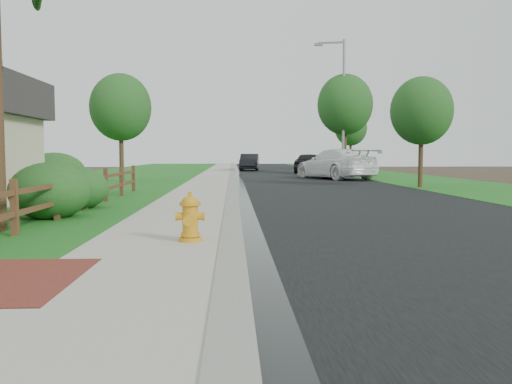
{
  "coord_description": "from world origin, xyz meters",
  "views": [
    {
      "loc": [
        0.42,
        -7.29,
        1.55
      ],
      "look_at": [
        0.93,
        4.64,
        0.72
      ],
      "focal_mm": 38.0,
      "sensor_mm": 36.0,
      "label": 1
    }
  ],
  "objects_px": {
    "ranch_fence": "(72,192)",
    "dark_car_mid": "(310,163)",
    "white_suv": "(336,164)",
    "fire_hydrant": "(190,219)",
    "streetlight": "(341,99)"
  },
  "relations": [
    {
      "from": "ranch_fence",
      "to": "fire_hydrant",
      "type": "relative_size",
      "value": 20.43
    },
    {
      "from": "dark_car_mid",
      "to": "white_suv",
      "type": "bearing_deg",
      "value": 109.28
    },
    {
      "from": "white_suv",
      "to": "dark_car_mid",
      "type": "xyz_separation_m",
      "value": [
        -0.12,
        10.31,
        -0.1
      ]
    },
    {
      "from": "white_suv",
      "to": "streetlight",
      "type": "distance_m",
      "value": 8.73
    },
    {
      "from": "ranch_fence",
      "to": "dark_car_mid",
      "type": "distance_m",
      "value": 31.63
    },
    {
      "from": "streetlight",
      "to": "fire_hydrant",
      "type": "bearing_deg",
      "value": -105.66
    },
    {
      "from": "white_suv",
      "to": "streetlight",
      "type": "bearing_deg",
      "value": -125.92
    },
    {
      "from": "white_suv",
      "to": "ranch_fence",
      "type": "bearing_deg",
      "value": 39.78
    },
    {
      "from": "fire_hydrant",
      "to": "white_suv",
      "type": "relative_size",
      "value": 0.13
    },
    {
      "from": "fire_hydrant",
      "to": "streetlight",
      "type": "height_order",
      "value": "streetlight"
    },
    {
      "from": "fire_hydrant",
      "to": "white_suv",
      "type": "xyz_separation_m",
      "value": [
        7.08,
        24.29,
        0.47
      ]
    },
    {
      "from": "streetlight",
      "to": "ranch_fence",
      "type": "bearing_deg",
      "value": -114.38
    },
    {
      "from": "fire_hydrant",
      "to": "white_suv",
      "type": "height_order",
      "value": "white_suv"
    },
    {
      "from": "white_suv",
      "to": "dark_car_mid",
      "type": "relative_size",
      "value": 1.32
    },
    {
      "from": "fire_hydrant",
      "to": "streetlight",
      "type": "relative_size",
      "value": 0.08
    }
  ]
}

